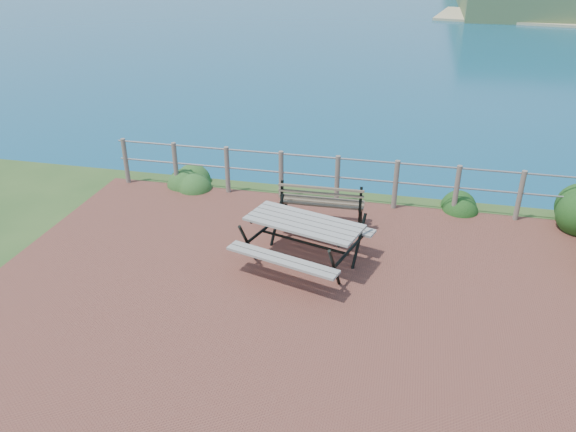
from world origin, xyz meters
name	(u,v)px	position (x,y,z in m)	size (l,w,h in m)	color
ground	(304,296)	(0.00, 0.00, 0.00)	(10.00, 7.00, 0.12)	brown
safety_railing	(337,177)	(0.00, 3.35, 0.57)	(9.40, 0.10, 1.00)	#6B5B4C
picnic_table	(304,238)	(-0.19, 0.89, 0.50)	(2.00, 1.56, 0.78)	gray
park_bench	(322,195)	(-0.14, 2.41, 0.58)	(1.56, 0.42, 0.88)	brown
shrub_lip_west	(195,184)	(-3.16, 3.61, 0.00)	(0.85, 0.85, 0.62)	#2C531F
shrub_lip_east	(464,207)	(2.53, 3.74, 0.00)	(0.74, 0.74, 0.47)	#144013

